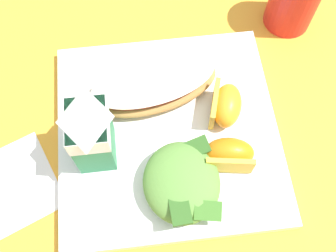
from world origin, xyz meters
TOP-DOWN VIEW (x-y plane):
  - ground at (0.00, 0.00)m, footprint 3.00×3.00m
  - white_plate at (0.00, 0.00)m, footprint 0.28×0.28m
  - cheesy_pizza_bread at (0.06, 0.01)m, footprint 0.11×0.18m
  - green_salad_pile at (-0.08, -0.01)m, footprint 0.10×0.09m
  - milk_carton at (-0.02, 0.09)m, footprint 0.06×0.05m
  - orange_wedge_front at (-0.05, -0.07)m, footprint 0.05×0.06m
  - orange_wedge_middle at (0.02, -0.08)m, footprint 0.07×0.05m
  - paper_napkin at (-0.05, 0.20)m, footprint 0.14×0.14m

SIDE VIEW (x-z plane):
  - ground at x=0.00m, z-range 0.00..0.00m
  - paper_napkin at x=-0.05m, z-range 0.00..0.00m
  - white_plate at x=0.00m, z-range 0.00..0.02m
  - cheesy_pizza_bread at x=0.06m, z-range 0.02..0.05m
  - orange_wedge_front at x=-0.05m, z-range 0.02..0.06m
  - orange_wedge_middle at x=0.02m, z-range 0.02..0.06m
  - green_salad_pile at x=-0.08m, z-range 0.02..0.06m
  - milk_carton at x=-0.02m, z-range 0.02..0.13m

